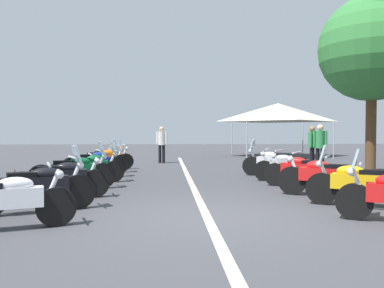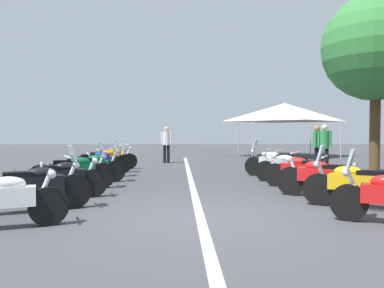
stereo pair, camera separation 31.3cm
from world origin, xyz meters
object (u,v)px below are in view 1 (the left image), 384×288
motorcycle_right_row_4 (289,167)px  roadside_tree_0 (372,49)px  motorcycle_left_row_1 (37,187)px  motorcycle_right_row_3 (303,171)px  motorcycle_right_row_5 (274,162)px  motorcycle_left_row_4 (90,167)px  bystander_1 (312,144)px  motorcycle_right_row_2 (325,177)px  motorcycle_left_row_6 (102,160)px  bystander_2 (162,142)px  motorcycle_left_row_7 (108,158)px  event_tent (278,112)px  motorcycle_right_row_1 (358,183)px  motorcycle_left_row_2 (60,179)px  traffic_cone_0 (15,182)px  bystander_0 (320,144)px  motorcycle_left_row_5 (95,163)px  motorcycle_left_row_3 (74,171)px  motorcycle_left_row_0 (3,201)px

motorcycle_right_row_4 → roadside_tree_0: roadside_tree_0 is taller
motorcycle_left_row_1 → roadside_tree_0: bearing=2.5°
motorcycle_right_row_3 → motorcycle_right_row_5: size_ratio=0.92×
motorcycle_left_row_1 → motorcycle_left_row_4: motorcycle_left_row_1 is taller
bystander_1 → motorcycle_right_row_2: bearing=105.6°
motorcycle_left_row_6 → bystander_2: bearing=45.5°
motorcycle_left_row_7 → event_tent: size_ratio=0.37×
motorcycle_left_row_6 → motorcycle_right_row_3: (-3.98, -5.90, -0.02)m
motorcycle_right_row_1 → bystander_1: (7.74, -2.02, 0.53)m
motorcycle_left_row_2 → traffic_cone_0: 1.46m
motorcycle_left_row_7 → bystander_0: (-1.10, -7.99, 0.58)m
motorcycle_left_row_5 → traffic_cone_0: 3.48m
motorcycle_right_row_2 → motorcycle_right_row_5: bearing=-54.4°
motorcycle_left_row_3 → motorcycle_right_row_3: 5.92m
motorcycle_left_row_4 → motorcycle_right_row_2: 6.42m
motorcycle_left_row_2 → motorcycle_right_row_4: size_ratio=1.06×
bystander_1 → motorcycle_left_row_5: bearing=51.6°
motorcycle_left_row_5 → event_tent: bearing=28.3°
motorcycle_left_row_4 → motorcycle_left_row_2: bearing=-107.3°
motorcycle_left_row_0 → motorcycle_right_row_4: size_ratio=1.05×
motorcycle_left_row_3 → motorcycle_right_row_2: motorcycle_left_row_3 is taller
motorcycle_right_row_2 → motorcycle_right_row_3: (1.49, -0.02, -0.01)m
motorcycle_left_row_6 → motorcycle_right_row_4: motorcycle_left_row_6 is taller
motorcycle_left_row_0 → motorcycle_left_row_3: size_ratio=0.99×
motorcycle_left_row_7 → bystander_1: size_ratio=1.17×
motorcycle_right_row_3 → bystander_2: 9.27m
motorcycle_left_row_3 → bystander_0: 9.06m
bystander_2 → motorcycle_left_row_6: bearing=-12.2°
motorcycle_right_row_3 → event_tent: event_tent is taller
bystander_1 → motorcycle_left_row_3: bearing=66.5°
motorcycle_left_row_6 → bystander_0: bearing=-18.5°
motorcycle_left_row_1 → motorcycle_left_row_3: motorcycle_left_row_3 is taller
motorcycle_left_row_4 → motorcycle_left_row_3: bearing=-110.9°
motorcycle_right_row_5 → bystander_2: bystander_2 is taller
motorcycle_right_row_1 → traffic_cone_0: (1.98, 7.31, -0.18)m
motorcycle_left_row_0 → motorcycle_left_row_3: (4.05, -0.08, 0.03)m
motorcycle_left_row_1 → motorcycle_left_row_5: size_ratio=1.03×
motorcycle_left_row_6 → bystander_0: (0.13, -8.02, 0.56)m
motorcycle_left_row_0 → motorcycle_right_row_5: 8.98m
motorcycle_right_row_2 → roadside_tree_0: size_ratio=0.33×
motorcycle_left_row_6 → motorcycle_right_row_3: size_ratio=1.08×
motorcycle_right_row_2 → motorcycle_right_row_5: 4.14m
motorcycle_left_row_7 → bystander_0: size_ratio=1.14×
motorcycle_left_row_5 → event_tent: (10.51, -8.99, 2.17)m
motorcycle_left_row_0 → bystander_2: bystander_2 is taller
motorcycle_left_row_5 → motorcycle_right_row_1: (-5.21, -6.05, -0.01)m
motorcycle_left_row_3 → bystander_1: bearing=13.3°
bystander_2 → motorcycle_right_row_4: bearing=40.8°
motorcycle_left_row_7 → motorcycle_right_row_4: (-4.01, -5.88, -0.00)m
motorcycle_left_row_0 → motorcycle_left_row_2: (2.68, -0.11, 0.01)m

